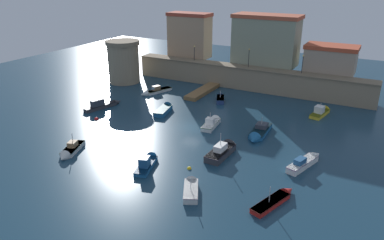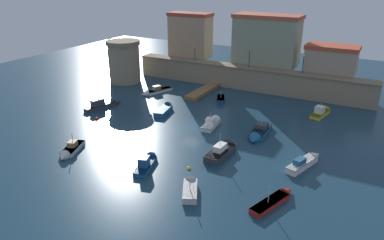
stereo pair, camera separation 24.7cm
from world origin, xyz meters
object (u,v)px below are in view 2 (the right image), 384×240
quay_lamp_2 (303,61)px  moored_boat_10 (148,161)px  quay_lamp_1 (249,55)px  moored_boat_6 (103,104)px  moored_boat_1 (221,98)px  moored_boat_2 (258,133)px  moored_boat_0 (213,122)px  moored_boat_4 (190,187)px  quay_lamp_0 (195,50)px  moored_boat_9 (165,109)px  moored_boat_7 (224,149)px  mooring_buoy_1 (189,169)px  fortress_tower (124,61)px  moored_boat_11 (276,199)px  moored_boat_8 (322,111)px  moored_boat_5 (154,91)px  moored_boat_3 (69,151)px  mooring_buoy_0 (97,119)px  moored_boat_12 (305,162)px

quay_lamp_2 → moored_boat_10: (-9.50, -34.35, -6.11)m
quay_lamp_1 → moored_boat_6: size_ratio=0.49×
moored_boat_1 → moored_boat_2: moored_boat_2 is taller
moored_boat_0 → moored_boat_4: 17.97m
quay_lamp_0 → moored_boat_9: size_ratio=0.50×
moored_boat_7 → mooring_buoy_1: (-1.90, -5.54, -0.52)m
fortress_tower → mooring_buoy_1: fortress_tower is taller
moored_boat_4 → moored_boat_10: (-7.05, 2.38, 0.05)m
quay_lamp_0 → moored_boat_1: quay_lamp_0 is taller
moored_boat_11 → quay_lamp_2: bearing=28.3°
moored_boat_8 → mooring_buoy_1: size_ratio=12.17×
moored_boat_5 → moored_boat_7: bearing=73.0°
moored_boat_7 → moored_boat_11: bearing=-126.3°
quay_lamp_0 → moored_boat_3: (2.00, -36.70, -5.99)m
moored_boat_10 → fortress_tower: bearing=25.9°
moored_boat_11 → mooring_buoy_0: size_ratio=9.98×
moored_boat_2 → moored_boat_8: moored_boat_2 is taller
quay_lamp_0 → quay_lamp_2: bearing=0.0°
moored_boat_0 → moored_boat_11: moored_boat_0 is taller
quay_lamp_2 → moored_boat_3: 42.11m
moored_boat_3 → moored_boat_4: 17.26m
quay_lamp_0 → quay_lamp_1: quay_lamp_1 is taller
moored_boat_3 → moored_boat_9: 18.74m
moored_boat_7 → moored_boat_1: bearing=27.9°
moored_boat_4 → quay_lamp_1: bearing=-15.4°
moored_boat_7 → moored_boat_9: moored_boat_7 is taller
fortress_tower → moored_boat_10: fortress_tower is taller
moored_boat_0 → moored_boat_2: moored_boat_0 is taller
moored_boat_5 → moored_boat_4: bearing=60.7°
moored_boat_5 → mooring_buoy_1: 29.25m
moored_boat_6 → moored_boat_7: 25.09m
moored_boat_3 → moored_boat_8: size_ratio=0.88×
quay_lamp_0 → quay_lamp_1: bearing=0.0°
moored_boat_7 → moored_boat_5: bearing=55.2°
moored_boat_1 → moored_boat_4: moored_boat_1 is taller
quay_lamp_2 → moored_boat_5: bearing=-155.4°
quay_lamp_0 → moored_boat_4: (19.26, -36.73, -5.98)m
quay_lamp_0 → moored_boat_0: bearing=-55.2°
fortress_tower → moored_boat_9: (16.55, -10.57, -3.91)m
moored_boat_2 → quay_lamp_0: bearing=-136.7°
moored_boat_6 → moored_boat_9: 10.57m
quay_lamp_1 → quay_lamp_2: (10.04, 0.00, -0.11)m
quay_lamp_0 → moored_boat_12: 38.80m
moored_boat_10 → moored_boat_5: bearing=16.0°
moored_boat_12 → moored_boat_8: bearing=21.8°
fortress_tower → moored_boat_10: bearing=-47.6°
quay_lamp_2 → quay_lamp_1: bearing=180.0°
moored_boat_3 → moored_boat_7: moored_boat_7 is taller
moored_boat_2 → moored_boat_12: bearing=52.5°
moored_boat_5 → moored_boat_11: bearing=72.5°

